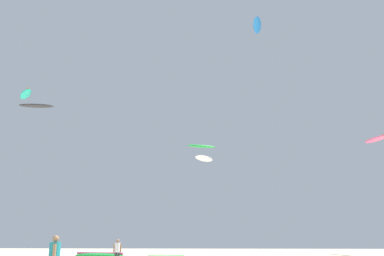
% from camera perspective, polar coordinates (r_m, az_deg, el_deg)
% --- Properties ---
extents(person_foreground, '(0.40, 0.57, 1.78)m').
position_cam_1_polar(person_foreground, '(16.15, -18.74, -16.67)').
color(person_foreground, black).
rests_on(person_foreground, ground).
extents(person_midground, '(0.54, 0.37, 1.62)m').
position_cam_1_polar(person_midground, '(27.82, -10.42, -16.46)').
color(person_midground, '#2D2D33').
rests_on(person_midground, ground).
extents(kite_grounded_near, '(4.92, 2.67, 0.61)m').
position_cam_1_polar(kite_grounded_near, '(36.08, -12.82, -17.07)').
color(kite_grounded_near, green).
rests_on(kite_grounded_near, ground).
extents(kite_aloft_0, '(1.98, 2.48, 0.40)m').
position_cam_1_polar(kite_aloft_0, '(32.91, -22.27, 4.41)').
color(kite_aloft_0, '#19B29E').
extents(kite_aloft_1, '(2.25, 4.23, 0.51)m').
position_cam_1_polar(kite_aloft_1, '(52.81, 24.41, -1.40)').
color(kite_aloft_1, '#E5598C').
extents(kite_aloft_2, '(2.75, 1.62, 0.39)m').
position_cam_1_polar(kite_aloft_2, '(36.30, 1.35, -2.57)').
color(kite_aloft_2, green).
extents(kite_aloft_3, '(1.60, 3.70, 0.88)m').
position_cam_1_polar(kite_aloft_3, '(46.27, 9.12, 14.03)').
color(kite_aloft_3, blue).
extents(kite_aloft_4, '(2.68, 3.51, 0.70)m').
position_cam_1_polar(kite_aloft_4, '(47.97, 1.72, -4.30)').
color(kite_aloft_4, white).
extents(kite_aloft_5, '(4.11, 1.69, 0.44)m').
position_cam_1_polar(kite_aloft_5, '(50.77, -20.96, 2.93)').
color(kite_aloft_5, '#2D2D33').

